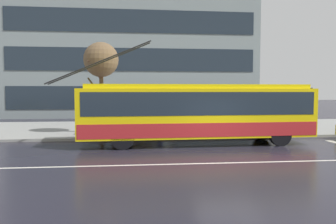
{
  "coord_description": "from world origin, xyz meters",
  "views": [
    {
      "loc": [
        -3.8,
        -12.87,
        2.62
      ],
      "look_at": [
        -1.99,
        4.01,
        1.55
      ],
      "focal_mm": 35.55,
      "sensor_mm": 36.0,
      "label": 1
    }
  ],
  "objects_px": {
    "pedestrian_walking_past": "(158,106)",
    "street_tree_bare": "(101,61)",
    "pedestrian_at_shelter": "(112,106)",
    "pedestrian_waiting_by_pole": "(266,106)",
    "pedestrian_approaching_curb": "(116,107)",
    "trolleybus": "(197,111)",
    "bus_shelter": "(143,99)"
  },
  "relations": [
    {
      "from": "pedestrian_approaching_curb",
      "to": "pedestrian_walking_past",
      "type": "height_order",
      "value": "pedestrian_approaching_curb"
    },
    {
      "from": "pedestrian_waiting_by_pole",
      "to": "pedestrian_approaching_curb",
      "type": "bearing_deg",
      "value": -178.11
    },
    {
      "from": "bus_shelter",
      "to": "street_tree_bare",
      "type": "distance_m",
      "value": 3.36
    },
    {
      "from": "trolleybus",
      "to": "pedestrian_approaching_curb",
      "type": "height_order",
      "value": "trolleybus"
    },
    {
      "from": "pedestrian_walking_past",
      "to": "street_tree_bare",
      "type": "relative_size",
      "value": 0.37
    },
    {
      "from": "bus_shelter",
      "to": "pedestrian_approaching_curb",
      "type": "distance_m",
      "value": 1.93
    },
    {
      "from": "pedestrian_at_shelter",
      "to": "street_tree_bare",
      "type": "bearing_deg",
      "value": 129.97
    },
    {
      "from": "bus_shelter",
      "to": "pedestrian_waiting_by_pole",
      "type": "xyz_separation_m",
      "value": [
        7.02,
        -0.91,
        -0.35
      ]
    },
    {
      "from": "pedestrian_waiting_by_pole",
      "to": "street_tree_bare",
      "type": "distance_m",
      "value": 9.9
    },
    {
      "from": "pedestrian_walking_past",
      "to": "pedestrian_waiting_by_pole",
      "type": "bearing_deg",
      "value": -7.14
    },
    {
      "from": "pedestrian_at_shelter",
      "to": "pedestrian_walking_past",
      "type": "distance_m",
      "value": 2.63
    },
    {
      "from": "trolleybus",
      "to": "pedestrian_at_shelter",
      "type": "height_order",
      "value": "trolleybus"
    },
    {
      "from": "bus_shelter",
      "to": "pedestrian_waiting_by_pole",
      "type": "distance_m",
      "value": 7.08
    },
    {
      "from": "trolleybus",
      "to": "pedestrian_walking_past",
      "type": "xyz_separation_m",
      "value": [
        -1.66,
        3.0,
        0.15
      ]
    },
    {
      "from": "pedestrian_at_shelter",
      "to": "pedestrian_waiting_by_pole",
      "type": "bearing_deg",
      "value": -4.71
    },
    {
      "from": "pedestrian_walking_past",
      "to": "street_tree_bare",
      "type": "height_order",
      "value": "street_tree_bare"
    },
    {
      "from": "bus_shelter",
      "to": "pedestrian_at_shelter",
      "type": "height_order",
      "value": "bus_shelter"
    },
    {
      "from": "pedestrian_at_shelter",
      "to": "street_tree_bare",
      "type": "relative_size",
      "value": 0.38
    },
    {
      "from": "trolleybus",
      "to": "pedestrian_waiting_by_pole",
      "type": "bearing_deg",
      "value": 26.51
    },
    {
      "from": "pedestrian_approaching_curb",
      "to": "bus_shelter",
      "type": "bearing_deg",
      "value": 38.85
    },
    {
      "from": "pedestrian_waiting_by_pole",
      "to": "street_tree_bare",
      "type": "xyz_separation_m",
      "value": [
        -9.44,
        1.52,
        2.6
      ]
    },
    {
      "from": "pedestrian_approaching_curb",
      "to": "pedestrian_waiting_by_pole",
      "type": "distance_m",
      "value": 8.5
    },
    {
      "from": "pedestrian_at_shelter",
      "to": "trolleybus",
      "type": "bearing_deg",
      "value": -34.58
    },
    {
      "from": "trolleybus",
      "to": "pedestrian_approaching_curb",
      "type": "xyz_separation_m",
      "value": [
        -4.02,
        1.95,
        0.17
      ]
    },
    {
      "from": "pedestrian_approaching_curb",
      "to": "pedestrian_walking_past",
      "type": "distance_m",
      "value": 2.58
    },
    {
      "from": "bus_shelter",
      "to": "pedestrian_waiting_by_pole",
      "type": "relative_size",
      "value": 1.82
    },
    {
      "from": "trolleybus",
      "to": "bus_shelter",
      "type": "height_order",
      "value": "trolleybus"
    },
    {
      "from": "trolleybus",
      "to": "street_tree_bare",
      "type": "xyz_separation_m",
      "value": [
        -4.96,
        3.75,
        2.76
      ]
    },
    {
      "from": "pedestrian_at_shelter",
      "to": "pedestrian_waiting_by_pole",
      "type": "height_order",
      "value": "pedestrian_at_shelter"
    },
    {
      "from": "trolleybus",
      "to": "pedestrian_waiting_by_pole",
      "type": "distance_m",
      "value": 5.01
    },
    {
      "from": "pedestrian_at_shelter",
      "to": "pedestrian_waiting_by_pole",
      "type": "xyz_separation_m",
      "value": [
        8.77,
        -0.72,
        -0.01
      ]
    },
    {
      "from": "street_tree_bare",
      "to": "pedestrian_approaching_curb",
      "type": "bearing_deg",
      "value": -62.39
    }
  ]
}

